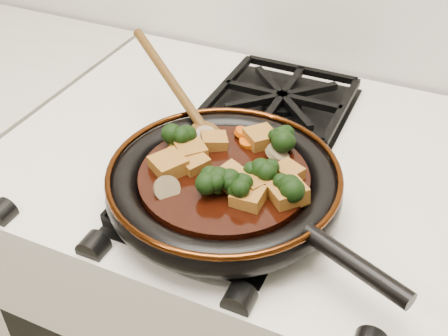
% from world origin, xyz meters
% --- Properties ---
extents(stove, '(0.76, 0.60, 0.90)m').
position_xyz_m(stove, '(0.00, 1.69, 0.45)').
color(stove, silver).
rests_on(stove, ground).
extents(burner_grate_front, '(0.23, 0.23, 0.03)m').
position_xyz_m(burner_grate_front, '(0.00, 1.55, 0.91)').
color(burner_grate_front, black).
rests_on(burner_grate_front, stove).
extents(burner_grate_back, '(0.23, 0.23, 0.03)m').
position_xyz_m(burner_grate_back, '(0.00, 1.83, 0.91)').
color(burner_grate_back, black).
rests_on(burner_grate_back, stove).
extents(skillet, '(0.42, 0.31, 0.05)m').
position_xyz_m(skillet, '(0.02, 1.55, 0.94)').
color(skillet, black).
rests_on(skillet, burner_grate_front).
extents(braising_sauce, '(0.23, 0.23, 0.02)m').
position_xyz_m(braising_sauce, '(0.02, 1.55, 0.95)').
color(braising_sauce, black).
rests_on(braising_sauce, skillet).
extents(tofu_cube_0, '(0.04, 0.04, 0.02)m').
position_xyz_m(tofu_cube_0, '(0.07, 1.51, 0.97)').
color(tofu_cube_0, '#915E21').
rests_on(tofu_cube_0, braising_sauce).
extents(tofu_cube_1, '(0.05, 0.05, 0.02)m').
position_xyz_m(tofu_cube_1, '(-0.03, 1.55, 0.97)').
color(tofu_cube_1, '#915E21').
rests_on(tofu_cube_1, braising_sauce).
extents(tofu_cube_2, '(0.05, 0.05, 0.03)m').
position_xyz_m(tofu_cube_2, '(0.03, 1.54, 0.97)').
color(tofu_cube_2, '#915E21').
rests_on(tofu_cube_2, braising_sauce).
extents(tofu_cube_3, '(0.06, 0.06, 0.03)m').
position_xyz_m(tofu_cube_3, '(0.06, 1.54, 0.97)').
color(tofu_cube_3, '#915E21').
rests_on(tofu_cube_3, braising_sauce).
extents(tofu_cube_4, '(0.06, 0.06, 0.03)m').
position_xyz_m(tofu_cube_4, '(-0.05, 1.53, 0.97)').
color(tofu_cube_4, '#915E21').
rests_on(tofu_cube_4, braising_sauce).
extents(tofu_cube_5, '(0.06, 0.06, 0.02)m').
position_xyz_m(tofu_cube_5, '(0.03, 1.64, 0.97)').
color(tofu_cube_5, '#915E21').
rests_on(tofu_cube_5, braising_sauce).
extents(tofu_cube_6, '(0.04, 0.04, 0.02)m').
position_xyz_m(tofu_cube_6, '(0.10, 1.58, 0.97)').
color(tofu_cube_6, '#915E21').
rests_on(tofu_cube_6, braising_sauce).
extents(tofu_cube_7, '(0.06, 0.06, 0.03)m').
position_xyz_m(tofu_cube_7, '(0.11, 1.54, 0.97)').
color(tofu_cube_7, '#915E21').
rests_on(tofu_cube_7, braising_sauce).
extents(tofu_cube_8, '(0.05, 0.05, 0.02)m').
position_xyz_m(tofu_cube_8, '(-0.02, 1.60, 0.97)').
color(tofu_cube_8, '#915E21').
rests_on(tofu_cube_8, braising_sauce).
extents(tofu_cube_9, '(0.05, 0.05, 0.02)m').
position_xyz_m(tofu_cube_9, '(-0.04, 1.57, 0.97)').
color(tofu_cube_9, '#915E21').
rests_on(tofu_cube_9, braising_sauce).
extents(broccoli_floret_0, '(0.08, 0.07, 0.06)m').
position_xyz_m(broccoli_floret_0, '(0.06, 1.64, 0.97)').
color(broccoli_floret_0, black).
rests_on(broccoli_floret_0, braising_sauce).
extents(broccoli_floret_1, '(0.07, 0.08, 0.07)m').
position_xyz_m(broccoli_floret_1, '(0.11, 1.54, 0.97)').
color(broccoli_floret_1, black).
rests_on(broccoli_floret_1, braising_sauce).
extents(broccoli_floret_2, '(0.09, 0.08, 0.08)m').
position_xyz_m(broccoli_floret_2, '(0.05, 1.52, 0.97)').
color(broccoli_floret_2, black).
rests_on(broccoli_floret_2, braising_sauce).
extents(broccoli_floret_3, '(0.09, 0.08, 0.08)m').
position_xyz_m(broccoli_floret_3, '(0.02, 1.52, 0.97)').
color(broccoli_floret_3, black).
rests_on(broccoli_floret_3, braising_sauce).
extents(broccoli_floret_4, '(0.08, 0.08, 0.06)m').
position_xyz_m(broccoli_floret_4, '(0.06, 1.57, 0.97)').
color(broccoli_floret_4, black).
rests_on(broccoli_floret_4, braising_sauce).
extents(broccoli_floret_5, '(0.09, 0.08, 0.07)m').
position_xyz_m(broccoli_floret_5, '(-0.07, 1.58, 0.97)').
color(broccoli_floret_5, black).
rests_on(broccoli_floret_5, braising_sauce).
extents(carrot_coin_0, '(0.03, 0.03, 0.01)m').
position_xyz_m(carrot_coin_0, '(-0.06, 1.56, 0.96)').
color(carrot_coin_0, '#C04605').
rests_on(carrot_coin_0, braising_sauce).
extents(carrot_coin_1, '(0.03, 0.03, 0.02)m').
position_xyz_m(carrot_coin_1, '(0.01, 1.64, 0.96)').
color(carrot_coin_1, '#C04605').
rests_on(carrot_coin_1, braising_sauce).
extents(carrot_coin_2, '(0.03, 0.03, 0.01)m').
position_xyz_m(carrot_coin_2, '(0.10, 1.57, 0.96)').
color(carrot_coin_2, '#C04605').
rests_on(carrot_coin_2, braising_sauce).
extents(carrot_coin_3, '(0.03, 0.03, 0.01)m').
position_xyz_m(carrot_coin_3, '(0.02, 1.63, 0.96)').
color(carrot_coin_3, '#C04605').
rests_on(carrot_coin_3, braising_sauce).
extents(mushroom_slice_0, '(0.04, 0.04, 0.03)m').
position_xyz_m(mushroom_slice_0, '(-0.03, 1.49, 0.97)').
color(mushroom_slice_0, '#786445').
rests_on(mushroom_slice_0, braising_sauce).
extents(mushroom_slice_1, '(0.05, 0.05, 0.02)m').
position_xyz_m(mushroom_slice_1, '(0.07, 1.61, 0.97)').
color(mushroom_slice_1, '#786445').
rests_on(mushroom_slice_1, braising_sauce).
extents(mushroom_slice_2, '(0.05, 0.05, 0.02)m').
position_xyz_m(mushroom_slice_2, '(-0.04, 1.61, 0.97)').
color(mushroom_slice_2, '#786445').
rests_on(mushroom_slice_2, braising_sauce).
extents(wooden_spoon, '(0.14, 0.11, 0.24)m').
position_xyz_m(wooden_spoon, '(-0.10, 1.66, 0.98)').
color(wooden_spoon, '#4F3111').
rests_on(wooden_spoon, braising_sauce).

